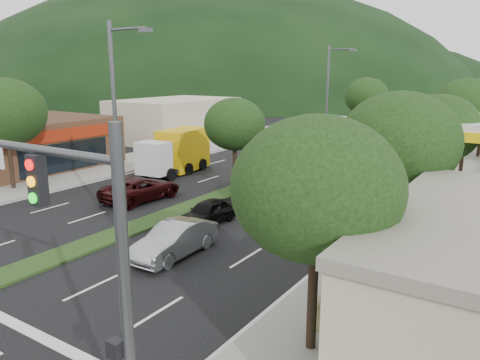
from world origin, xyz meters
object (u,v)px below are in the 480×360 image
Objects in this scene: tree_r_d at (467,108)px; tree_med_far at (367,96)px; box_truck at (177,153)px; motorhome at (431,137)px; car_queue_a at (208,212)px; tree_med_near at (235,124)px; sedan_silver at (175,240)px; car_queue_c at (320,179)px; car_queue_d at (347,167)px; streetlight_mid at (329,96)px; tree_r_a at (317,189)px; suv_maroon at (141,189)px; tree_r_c at (439,129)px; car_queue_b at (288,196)px; tree_r_b at (399,142)px; a_frame_sign at (327,313)px; tree_l_a at (5,112)px; traffic_signal at (67,234)px; streetlight_near at (118,120)px.

tree_r_d is 1.03× the size of tree_med_far.
motorhome is (15.08, 17.94, 0.24)m from box_truck.
motorhome is at bearing 81.40° from car_queue_a.
sedan_silver is at bearing -69.20° from tree_med_near.
car_queue_c is (0.54, 14.20, -0.02)m from sedan_silver.
tree_med_far is 1.38× the size of car_queue_d.
streetlight_mid is 9.28m from car_queue_d.
suv_maroon is (-15.51, 8.87, -4.09)m from tree_r_a.
tree_r_c reaches higher than car_queue_b.
tree_r_b is 16.81m from car_queue_d.
tree_r_a is 4.88× the size of a_frame_sign.
tree_l_a reaches higher than tree_r_c.
tree_l_a is (-12.50, -34.00, 0.18)m from tree_med_far.
car_queue_d is 12.26m from motorhome.
motorhome is at bearing -111.04° from suv_maroon.
tree_med_near is at bearing -170.54° from tree_r_c.
car_queue_d is (-7.36, 14.47, -4.34)m from tree_r_b.
car_queue_a is at bearing -85.27° from tree_med_far.
suv_maroon is 3.85× the size of a_frame_sign.
tree_med_near is at bearing 114.80° from traffic_signal.
tree_med_far is 1.42× the size of car_queue_b.
traffic_signal is at bearing -88.02° from car_queue_d.
streetlight_mid reaches higher than traffic_signal.
suv_maroon is at bearing 143.73° from a_frame_sign.
tree_r_d is 0.99× the size of tree_l_a.
streetlight_mid is at bearing 99.68° from car_queue_a.
tree_l_a is 15.92m from car_queue_a.
tree_med_near is (-12.00, -12.00, -0.75)m from tree_r_d.
sedan_silver is (16.58, -2.73, -4.45)m from tree_l_a.
car_queue_a is at bearing 135.91° from a_frame_sign.
streetlight_mid is 10.23m from motorhome.
motorhome is (8.21, -5.86, -3.19)m from tree_med_far.
traffic_signal reaches higher than box_truck.
tree_r_d is 1.89× the size of car_queue_a.
tree_r_b is 1.60× the size of car_queue_c.
tree_l_a is at bearing -157.80° from tree_r_c.
motorhome is (-3.79, 26.14, -3.22)m from tree_r_b.
suv_maroon is 6.36m from car_queue_a.
traffic_signal is 0.70× the size of streetlight_near.
tree_r_a is at bearing -89.75° from motorhome.
streetlight_near reaches higher than tree_r_d.
tree_r_b is at bearing 4.67° from tree_l_a.
car_queue_b is at bearing -17.86° from tree_med_near.
tree_med_far is 36.23m from tree_l_a.
tree_r_c is at bearing 56.61° from sedan_silver.
sedan_silver is at bearing -81.44° from streetlight_mid.
tree_r_a is 25.09m from box_truck.
tree_r_d is at bearing 90.00° from tree_r_c.
motorhome reaches higher than a_frame_sign.
car_queue_d is (8.15, 13.60, -0.03)m from suv_maroon.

